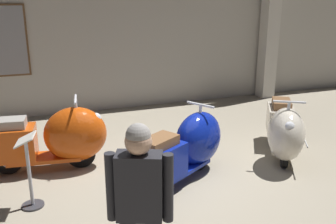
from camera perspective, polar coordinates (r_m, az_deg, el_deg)
The scene contains 7 objects.
ground_plane at distance 5.53m, azimuth 1.99°, elevation -10.54°, with size 60.00×60.00×0.00m, color gray.
showroom_back_wall at distance 8.85m, azimuth -7.29°, elevation 12.98°, with size 18.00×0.63×3.89m.
scooter_0 at distance 5.97m, azimuth -16.53°, elevation -3.77°, with size 1.87×0.76×1.11m.
scooter_1 at distance 5.50m, azimuth 2.95°, elevation -5.18°, with size 1.73×1.32×1.06m.
scooter_2 at distance 6.40m, azimuth 17.05°, elevation -2.63°, with size 1.32×1.74×1.06m.
visitor_0 at distance 3.20m, azimuth -4.26°, elevation -13.46°, with size 0.52×0.36×1.63m.
info_stanchion at distance 5.07m, azimuth -20.09°, elevation -9.29°, with size 0.28×0.36×0.97m.
Camera 1 is at (-1.86, -4.53, 2.57)m, focal length 40.49 mm.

